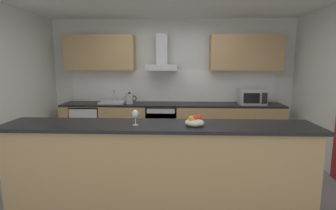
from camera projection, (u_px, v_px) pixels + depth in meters
name	position (u px, v px, depth m)	size (l,w,h in m)	color
ground	(168.00, 181.00, 3.92)	(6.00, 4.81, 0.02)	gray
wall_back	(172.00, 82.00, 5.65)	(6.00, 0.12, 2.60)	silver
backsplash_tile	(172.00, 86.00, 5.59)	(4.25, 0.02, 0.66)	white
counter_back	(172.00, 125.00, 5.41)	(4.40, 0.60, 0.90)	tan
counter_island	(159.00, 165.00, 3.16)	(3.65, 0.64, 1.00)	tan
upper_cabinets	(172.00, 53.00, 5.33)	(4.34, 0.32, 0.70)	tan
oven	(162.00, 125.00, 5.39)	(0.60, 0.62, 0.80)	slate
refrigerator	(89.00, 126.00, 5.46)	(0.58, 0.60, 0.85)	white
microwave	(252.00, 97.00, 5.19)	(0.50, 0.38, 0.30)	#B7BABC
sink	(113.00, 102.00, 5.37)	(0.50, 0.40, 0.26)	silver
kettle	(130.00, 99.00, 5.30)	(0.29, 0.15, 0.24)	#B7BABC
range_hood	(162.00, 59.00, 5.31)	(0.62, 0.45, 0.72)	#B7BABC
wine_glass	(135.00, 115.00, 3.01)	(0.08, 0.08, 0.18)	silver
fruit_bowl	(195.00, 122.00, 3.00)	(0.22, 0.22, 0.13)	beige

